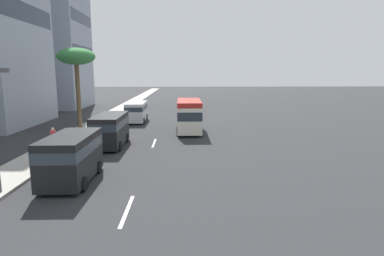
# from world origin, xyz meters

# --- Properties ---
(ground_plane) EXTENTS (198.00, 198.00, 0.00)m
(ground_plane) POSITION_xyz_m (31.50, 0.00, 0.00)
(ground_plane) COLOR #2D2D30
(sidewalk_right) EXTENTS (162.00, 2.74, 0.15)m
(sidewalk_right) POSITION_xyz_m (31.50, 7.22, 0.07)
(sidewalk_right) COLOR #B2ADA3
(sidewalk_right) RESTS_ON ground_plane
(lane_stripe_mid) EXTENTS (3.20, 0.16, 0.01)m
(lane_stripe_mid) POSITION_xyz_m (10.30, 0.00, 0.01)
(lane_stripe_mid) COLOR silver
(lane_stripe_mid) RESTS_ON ground_plane
(lane_stripe_far) EXTENTS (3.20, 0.16, 0.01)m
(lane_stripe_far) POSITION_xyz_m (23.38, 0.00, 0.01)
(lane_stripe_far) COLOR silver
(lane_stripe_far) RESTS_ON ground_plane
(minibus_lead) EXTENTS (6.21, 2.34, 3.07)m
(minibus_lead) POSITION_xyz_m (28.27, -2.96, 1.68)
(minibus_lead) COLOR silver
(minibus_lead) RESTS_ON ground_plane
(van_second) EXTENTS (5.19, 2.12, 2.29)m
(van_second) POSITION_xyz_m (34.86, 2.99, 1.32)
(van_second) COLOR silver
(van_second) RESTS_ON ground_plane
(van_third) EXTENTS (5.27, 2.15, 2.47)m
(van_third) POSITION_xyz_m (22.37, 3.27, 1.41)
(van_third) COLOR black
(van_third) RESTS_ON ground_plane
(van_fourth) EXTENTS (4.77, 2.20, 2.49)m
(van_fourth) POSITION_xyz_m (14.04, 3.47, 1.42)
(van_fourth) COLOR black
(van_fourth) RESTS_ON ground_plane
(pedestrian_near_lamp) EXTENTS (0.30, 0.36, 1.73)m
(pedestrian_near_lamp) POSITION_xyz_m (20.05, 6.75, 1.11)
(pedestrian_near_lamp) COLOR beige
(pedestrian_near_lamp) RESTS_ON sidewalk_right
(palm_tree) EXTENTS (3.63, 3.63, 7.90)m
(palm_tree) POSITION_xyz_m (29.86, 7.98, 7.02)
(palm_tree) COLOR brown
(palm_tree) RESTS_ON sidewalk_right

